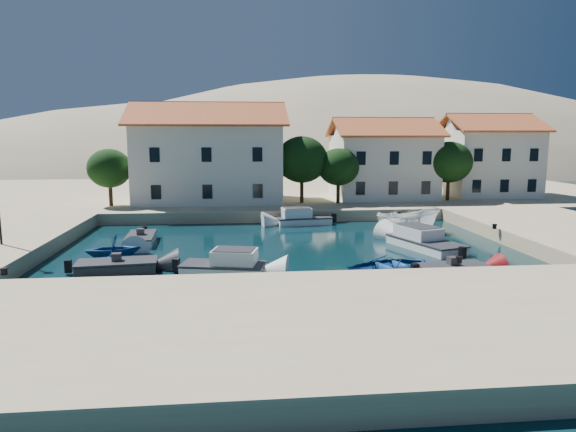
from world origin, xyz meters
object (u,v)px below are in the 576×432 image
Objects in this scene: building_left at (209,151)px; cabin_cruiser_east at (426,242)px; rowboat_south at (392,273)px; cabin_cruiser_south at (223,266)px; building_mid at (383,157)px; building_right at (487,154)px; boat_east at (408,234)px.

building_left is 2.36× the size of cabin_cruiser_east.
cabin_cruiser_east is at bearing -56.70° from rowboat_south.
building_left is 28.13m from rowboat_south.
cabin_cruiser_south is 0.78× the size of cabin_cruiser_east.
building_mid is 30.58m from cabin_cruiser_south.
boat_east is (-14.21, -16.07, -5.47)m from building_right.
building_right is 1.91× the size of rowboat_south.
building_right is 38.99m from cabin_cruiser_south.
building_mid is (18.00, 1.00, -0.71)m from building_left.
cabin_cruiser_south is 0.89× the size of boat_east.
cabin_cruiser_south is at bearing 91.95° from cabin_cruiser_east.
building_mid is 2.17× the size of cabin_cruiser_south.
boat_east is (13.91, 10.47, -0.48)m from cabin_cruiser_south.
boat_east is at bearing -44.22° from rowboat_south.
rowboat_south is 0.91× the size of boat_east.
cabin_cruiser_south is 0.98× the size of rowboat_south.
building_left is 1.56× the size of building_right.
building_left is 2.98× the size of rowboat_south.
building_mid is at bearing 70.71° from cabin_cruiser_south.
building_mid reaches higher than cabin_cruiser_south.
cabin_cruiser_east is (-2.83, -20.43, -4.75)m from building_mid.
cabin_cruiser_south is at bearing -122.25° from building_mid.
building_mid is at bearing -36.10° from rowboat_south.
building_mid is 21.16m from cabin_cruiser_east.
building_left reaches higher than rowboat_south.
building_left reaches higher than building_mid.
boat_east is at bearing 49.94° from cabin_cruiser_south.
building_left is 25.22m from cabin_cruiser_south.
building_left is at bearing -176.19° from building_right.
cabin_cruiser_south is (1.88, -24.55, -5.46)m from building_left.
boat_east is at bearing -25.67° from cabin_cruiser_east.
boat_east is (-2.21, -15.07, -5.22)m from building_mid.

